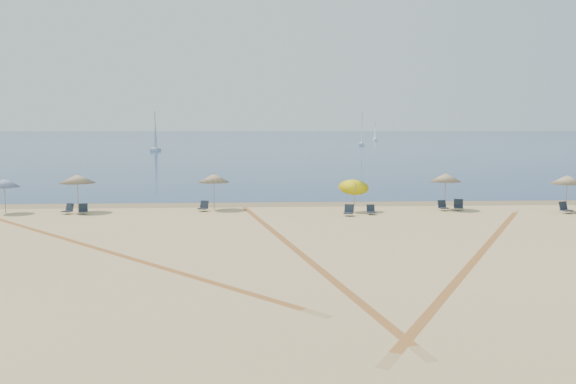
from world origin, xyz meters
name	(u,v)px	position (x,y,z in m)	size (l,w,h in m)	color
ground	(321,301)	(0.00, 0.00, 0.00)	(160.00, 160.00, 0.00)	tan
ocean	(260,138)	(0.00, 225.00, 0.01)	(500.00, 500.00, 0.00)	#0C2151
wet_sand	(285,204)	(0.00, 24.00, 0.00)	(500.00, 500.00, 0.00)	olive
umbrella_0	(4,183)	(-17.86, 20.47, 1.94)	(1.87, 1.87, 2.28)	gray
umbrella_1	(77,179)	(-13.40, 20.72, 2.15)	(2.22, 2.22, 2.49)	gray
umbrella_2	(214,178)	(-4.80, 21.48, 2.09)	(2.07, 2.07, 2.43)	gray
umbrella_3	(354,183)	(4.22, 19.94, 1.83)	(1.94, 2.00, 2.50)	gray
umbrella_4	(446,177)	(10.39, 20.65, 2.13)	(2.04, 2.04, 2.48)	gray
umbrella_5	(567,180)	(17.76, 19.06, 2.10)	(2.08, 2.08, 2.44)	gray
chair_1	(68,209)	(-13.81, 19.98, 0.29)	(0.75, 0.80, 0.65)	black
chair_2	(83,209)	(-12.88, 19.95, 0.28)	(0.66, 0.73, 0.64)	black
chair_3	(204,207)	(-5.44, 20.79, 0.29)	(0.73, 0.79, 0.67)	black
chair_4	(349,211)	(3.66, 18.26, 0.30)	(0.74, 0.81, 0.69)	black
chair_5	(371,210)	(5.12, 18.74, 0.27)	(0.51, 0.60, 0.61)	black
chair_6	(443,206)	(10.13, 20.25, 0.29)	(0.65, 0.72, 0.66)	black
chair_7	(458,205)	(11.20, 20.33, 0.31)	(0.76, 0.83, 0.71)	black
chair_8	(565,208)	(17.47, 18.61, 0.32)	(0.80, 0.86, 0.73)	black
sailboat_0	(362,136)	(25.45, 139.78, 2.51)	(2.38, 5.74, 8.31)	white
sailboat_1	(156,139)	(-22.54, 110.08, 2.48)	(1.46, 5.51, 8.18)	white
sailboat_2	(375,134)	(38.11, 187.19, 1.93)	(1.38, 4.34, 6.37)	white
tire_tracks	(286,248)	(-0.71, 8.52, 0.00)	(56.87, 41.73, 0.00)	tan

